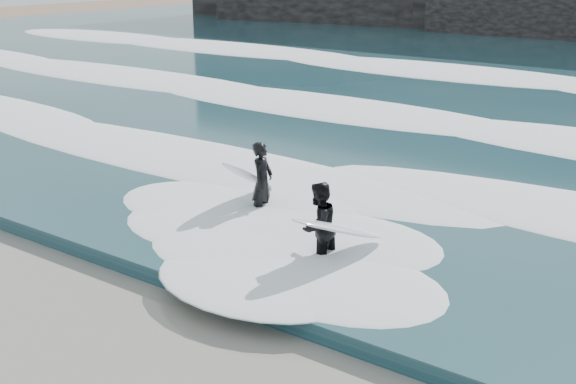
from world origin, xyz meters
name	(u,v)px	position (x,y,z in m)	size (l,w,h in m)	color
foam_near	(349,176)	(0.00, 9.00, 0.40)	(60.00, 3.20, 0.20)	white
foam_mid	(470,120)	(0.00, 16.00, 0.42)	(60.00, 4.00, 0.24)	white
foam_far	(559,79)	(0.00, 25.00, 0.45)	(60.00, 4.80, 0.30)	white
surfer_left	(259,181)	(-0.59, 6.48, 0.82)	(1.01, 1.81, 1.63)	black
surfer_right	(322,227)	(1.80, 5.12, 0.79)	(1.28, 2.16, 1.56)	black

